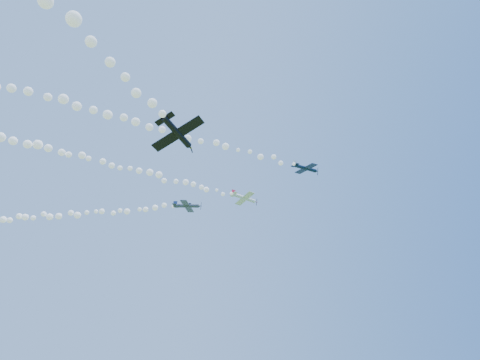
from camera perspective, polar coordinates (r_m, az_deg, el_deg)
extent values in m
cylinder|color=white|center=(100.02, 0.52, -2.54)|extent=(6.33, 2.28, 1.34)
cone|color=white|center=(101.33, 2.21, -3.10)|extent=(0.96, 0.99, 0.89)
cone|color=#AF142C|center=(101.52, 2.44, -3.18)|extent=(0.39, 0.36, 0.32)
cube|color=black|center=(101.47, 2.38, -3.16)|extent=(0.25, 0.18, 1.98)
cube|color=white|center=(100.05, 0.65, -2.65)|extent=(3.51, 7.85, 0.54)
cube|color=white|center=(99.03, -0.91, -2.04)|extent=(1.56, 2.85, 0.25)
cube|color=#AF142C|center=(99.29, -0.92, -1.74)|extent=(1.08, 0.37, 1.32)
sphere|color=black|center=(100.55, 0.99, -2.49)|extent=(0.98, 0.93, 0.83)
cylinder|color=#0E1E3E|center=(91.89, 9.22, 1.69)|extent=(5.85, 0.95, 0.85)
cone|color=#0E1E3E|center=(93.49, 10.84, 1.24)|extent=(0.70, 0.79, 0.78)
cone|color=white|center=(93.72, 11.06, 1.18)|extent=(0.30, 0.28, 0.27)
cube|color=black|center=(93.65, 11.00, 1.19)|extent=(0.16, 0.57, 1.82)
cube|color=#0E1E3E|center=(91.96, 9.34, 1.59)|extent=(2.96, 7.15, 1.86)
cube|color=#0E1E3E|center=(90.63, 7.83, 2.11)|extent=(1.35, 2.59, 0.69)
cube|color=white|center=(90.80, 7.81, 2.44)|extent=(0.97, 0.56, 1.16)
sphere|color=black|center=(92.43, 9.66, 1.79)|extent=(0.86, 0.98, 0.85)
cylinder|color=#3A4254|center=(93.39, -7.66, -3.66)|extent=(5.68, 3.30, 1.27)
cone|color=#3A4254|center=(92.56, -5.76, -3.69)|extent=(1.01, 1.02, 0.84)
cone|color=navy|center=(92.45, -5.50, -3.69)|extent=(0.40, 0.38, 0.30)
cube|color=black|center=(92.48, -5.57, -3.69)|extent=(0.16, 0.37, 1.86)
cube|color=#3A4254|center=(93.28, -7.52, -3.73)|extent=(3.87, 7.26, 0.99)
cube|color=#3A4254|center=(94.18, -9.20, -3.61)|extent=(1.66, 2.66, 0.40)
cube|color=navy|center=(94.40, -9.20, -3.31)|extent=(0.94, 0.54, 1.24)
sphere|color=black|center=(93.30, -7.14, -3.46)|extent=(0.93, 0.98, 0.82)
cylinder|color=black|center=(56.49, -9.00, 6.74)|extent=(2.76, 6.40, 1.18)
cone|color=black|center=(58.63, -7.17, 4.73)|extent=(1.06, 0.99, 0.90)
cone|color=yellow|center=(58.94, -6.93, 4.47)|extent=(0.39, 0.40, 0.32)
cube|color=black|center=(58.86, -7.00, 4.54)|extent=(0.66, 0.63, 1.95)
cube|color=black|center=(56.55, -8.83, 6.50)|extent=(6.93, 5.71, 2.98)
cube|color=black|center=(54.85, -10.64, 8.55)|extent=(2.65, 2.29, 1.09)
cube|color=yellow|center=(55.27, -10.80, 8.96)|extent=(1.01, 1.17, 1.27)
sphere|color=black|center=(57.34, -8.59, 6.45)|extent=(1.24, 1.23, 1.02)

